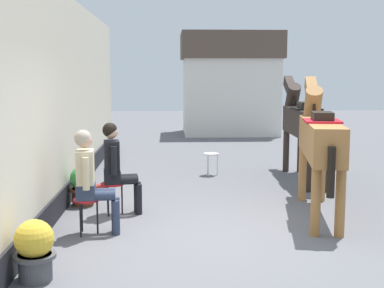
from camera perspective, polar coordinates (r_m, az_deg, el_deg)
ground_plane at (r=9.86m, az=1.85°, el=-4.63°), size 40.00×40.00×0.00m
pub_facade_wall at (r=8.32m, az=-15.08°, el=3.52°), size 0.34×14.00×3.40m
distant_cottage at (r=18.37m, az=4.16°, el=6.74°), size 3.40×2.60×3.50m
seated_visitor_near at (r=6.94m, az=-11.03°, el=-3.49°), size 0.61×0.49×1.39m
seated_visitor_far at (r=7.87m, az=-8.28°, el=-2.11°), size 0.61×0.49×1.39m
saddled_horse_near at (r=7.95m, az=13.77°, el=0.63°), size 0.80×2.98×2.06m
saddled_horse_far at (r=10.53m, az=12.08°, el=2.37°), size 0.51×3.00×2.06m
flower_planter_near at (r=5.65m, az=-16.83°, el=-10.93°), size 0.43×0.43×0.64m
flower_planter_far at (r=8.56m, az=-11.87°, el=-4.41°), size 0.43×0.43×0.64m
spare_stool_white at (r=10.86m, az=2.10°, el=-1.33°), size 0.32×0.32×0.46m
satchel_bag at (r=9.20m, az=-10.10°, el=-5.01°), size 0.25×0.30×0.20m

